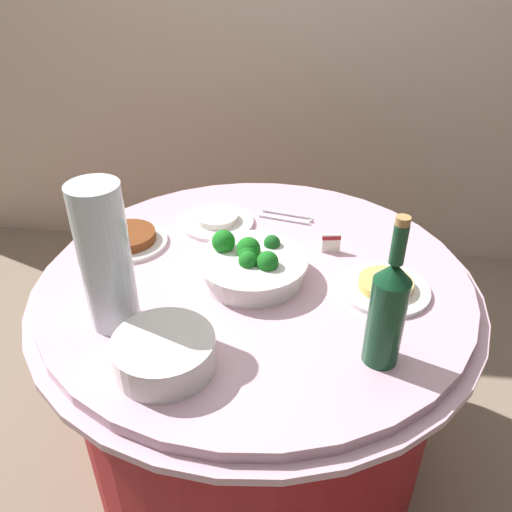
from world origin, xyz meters
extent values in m
plane|color=gray|center=(0.00, 0.00, 0.00)|extent=(6.00, 6.00, 0.00)
cylinder|color=maroon|center=(0.00, 0.00, 0.34)|extent=(1.01, 1.01, 0.69)
cylinder|color=#E0B2C6|center=(0.00, 0.00, 0.70)|extent=(1.16, 1.16, 0.02)
cylinder|color=#E0B2C6|center=(0.00, 0.00, 0.72)|extent=(1.10, 1.10, 0.03)
cylinder|color=white|center=(-0.01, -0.03, 0.77)|extent=(0.26, 0.26, 0.05)
cylinder|color=white|center=(-0.01, -0.03, 0.80)|extent=(0.28, 0.28, 0.01)
sphere|color=#197A1E|center=(-0.08, 0.01, 0.82)|extent=(0.06, 0.06, 0.06)
sphere|color=#19721E|center=(0.04, -0.06, 0.81)|extent=(0.05, 0.05, 0.05)
sphere|color=#195E1E|center=(0.04, 0.04, 0.81)|extent=(0.04, 0.04, 0.04)
sphere|color=#197E1E|center=(-0.02, -0.03, 0.81)|extent=(0.05, 0.05, 0.05)
sphere|color=#19761E|center=(-0.02, -0.01, 0.82)|extent=(0.06, 0.06, 0.06)
sphere|color=#19731E|center=(-0.01, -0.05, 0.81)|extent=(0.05, 0.05, 0.05)
cylinder|color=white|center=(-0.14, -0.36, 0.74)|extent=(0.21, 0.21, 0.01)
cylinder|color=white|center=(-0.14, -0.36, 0.76)|extent=(0.21, 0.21, 0.01)
cylinder|color=white|center=(-0.14, -0.36, 0.77)|extent=(0.21, 0.21, 0.01)
cylinder|color=white|center=(-0.14, -0.36, 0.78)|extent=(0.21, 0.21, 0.01)
cylinder|color=white|center=(-0.14, -0.36, 0.79)|extent=(0.21, 0.21, 0.01)
cylinder|color=white|center=(-0.14, -0.36, 0.80)|extent=(0.21, 0.21, 0.01)
cylinder|color=white|center=(-0.14, -0.36, 0.80)|extent=(0.21, 0.21, 0.01)
cylinder|color=#144327|center=(0.29, -0.29, 0.84)|extent=(0.07, 0.07, 0.20)
cone|color=#144327|center=(0.29, -0.29, 0.96)|extent=(0.07, 0.07, 0.04)
cylinder|color=#144327|center=(0.29, -0.29, 1.02)|extent=(0.03, 0.03, 0.08)
cylinder|color=#B2844C|center=(0.29, -0.29, 1.07)|extent=(0.03, 0.03, 0.02)
cylinder|color=silver|center=(-0.29, -0.23, 0.91)|extent=(0.11, 0.11, 0.34)
sphere|color=#E5B26B|center=(-0.27, -0.23, 0.78)|extent=(0.06, 0.06, 0.06)
sphere|color=#E5B26B|center=(-0.30, -0.21, 0.78)|extent=(0.06, 0.06, 0.06)
sphere|color=#E5B26B|center=(-0.30, -0.25, 0.78)|extent=(0.06, 0.06, 0.06)
sphere|color=#72C64C|center=(-0.28, -0.22, 0.83)|extent=(0.06, 0.06, 0.06)
sphere|color=#72C64C|center=(-0.31, -0.22, 0.83)|extent=(0.06, 0.06, 0.06)
sphere|color=#72C64C|center=(-0.29, -0.25, 0.83)|extent=(0.06, 0.06, 0.06)
sphere|color=red|center=(-0.29, -0.21, 0.89)|extent=(0.06, 0.06, 0.06)
sphere|color=red|center=(-0.31, -0.23, 0.89)|extent=(0.06, 0.06, 0.06)
sphere|color=red|center=(-0.28, -0.25, 0.89)|extent=(0.06, 0.06, 0.06)
sphere|color=#E5B26B|center=(-0.30, -0.21, 0.94)|extent=(0.06, 0.06, 0.06)
sphere|color=#E5B26B|center=(-0.31, -0.24, 0.94)|extent=(0.06, 0.06, 0.06)
sphere|color=#E5B26B|center=(-0.27, -0.24, 0.94)|extent=(0.06, 0.06, 0.06)
sphere|color=#72C64C|center=(-0.31, -0.22, 0.99)|extent=(0.06, 0.06, 0.06)
sphere|color=#72C64C|center=(-0.30, -0.25, 0.99)|extent=(0.06, 0.06, 0.06)
sphere|color=#72C64C|center=(-0.27, -0.22, 0.99)|extent=(0.06, 0.06, 0.06)
cylinder|color=silver|center=(0.05, 0.28, 0.74)|extent=(0.16, 0.04, 0.01)
cylinder|color=silver|center=(0.06, 0.32, 0.74)|extent=(0.16, 0.04, 0.01)
sphere|color=silver|center=(0.13, 0.28, 0.74)|extent=(0.01, 0.01, 0.01)
cylinder|color=white|center=(0.32, -0.05, 0.75)|extent=(0.22, 0.22, 0.01)
cylinder|color=#EACC60|center=(0.32, -0.05, 0.76)|extent=(0.13, 0.13, 0.02)
cylinder|color=white|center=(-0.15, 0.24, 0.75)|extent=(0.22, 0.22, 0.01)
cylinder|color=white|center=(-0.15, 0.24, 0.76)|extent=(0.13, 0.13, 0.02)
cylinder|color=white|center=(-0.38, 0.10, 0.75)|extent=(0.22, 0.22, 0.01)
cylinder|color=brown|center=(-0.38, 0.10, 0.77)|extent=(0.16, 0.16, 0.03)
cube|color=white|center=(0.19, 0.12, 0.77)|extent=(0.05, 0.02, 0.05)
cube|color=maroon|center=(0.19, 0.12, 0.79)|extent=(0.05, 0.02, 0.01)
camera|label=1|loc=(0.13, -1.10, 1.51)|focal=36.39mm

